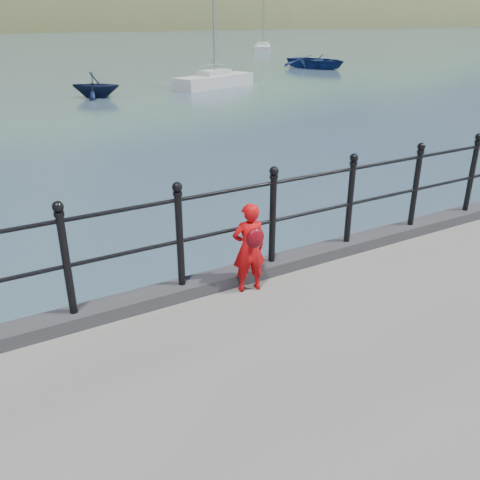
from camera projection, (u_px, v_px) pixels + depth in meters
ground at (224, 346)px, 6.57m from camera, size 600.00×600.00×0.00m
kerb at (229, 277)px, 6.01m from camera, size 60.00×0.30×0.15m
railing at (228, 218)px, 5.71m from camera, size 18.11×0.11×1.20m
far_shore at (44, 83)px, 223.12m from camera, size 830.00×200.00×156.00m
child at (249, 247)px, 5.68m from camera, size 0.43×0.35×1.06m
launch_blue at (317, 61)px, 42.04m from camera, size 4.98×6.21×1.14m
launch_navy at (95, 85)px, 26.52m from camera, size 3.29×3.21×1.32m
sailboat_far at (263, 48)px, 63.89m from camera, size 5.24×6.61×9.54m
sailboat_near at (215, 81)px, 30.74m from camera, size 5.72×3.30×7.70m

